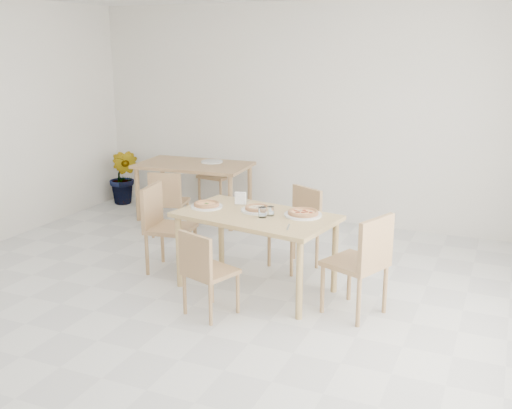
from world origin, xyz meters
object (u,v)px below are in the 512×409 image
at_px(chair_north, 299,222).
at_px(chair_back_s, 168,199).
at_px(pizza_pepperoni, 303,212).
at_px(chair_west, 163,222).
at_px(chair_back_n, 221,170).
at_px(plate_margherita, 207,206).
at_px(plate_empty, 212,162).
at_px(tumbler_b, 271,211).
at_px(main_table, 256,223).
at_px(pizza_margherita, 207,204).
at_px(plate_pepperoni, 303,215).
at_px(pizza_mushroom, 257,208).
at_px(tumbler_a, 262,212).
at_px(second_table, 194,170).
at_px(chair_south, 204,268).
at_px(chair_east, 363,258).
at_px(plate_mushroom, 257,210).
at_px(napkin_holder, 240,199).
at_px(potted_plant, 124,177).

height_order(chair_north, chair_back_s, chair_north).
bearing_deg(pizza_pepperoni, chair_back_s, 155.20).
height_order(chair_west, chair_back_n, chair_west).
height_order(chair_back_s, chair_back_n, chair_back_n).
bearing_deg(chair_west, plate_margherita, -104.95).
bearing_deg(plate_empty, chair_north, -37.39).
xyz_separation_m(tumbler_b, chair_back_n, (-1.85, 2.64, -0.28)).
xyz_separation_m(main_table, pizza_margherita, (-0.54, 0.03, 0.12)).
xyz_separation_m(chair_west, pizza_pepperoni, (1.51, 0.03, 0.26)).
relative_size(plate_pepperoni, pizza_margherita, 1.38).
xyz_separation_m(chair_back_s, chair_back_n, (-0.08, 1.58, 0.04)).
xyz_separation_m(plate_margherita, chair_back_s, (-1.09, 1.04, -0.29)).
height_order(pizza_mushroom, chair_back_s, chair_back_s).
distance_m(plate_margherita, tumbler_a, 0.64).
xyz_separation_m(chair_west, pizza_margherita, (0.55, -0.07, 0.26)).
bearing_deg(main_table, plate_margherita, -173.77).
xyz_separation_m(chair_north, second_table, (-1.88, 1.12, 0.18)).
height_order(plate_pepperoni, chair_back_s, chair_back_s).
bearing_deg(chair_west, chair_south, -139.60).
distance_m(chair_west, chair_east, 2.17).
distance_m(pizza_pepperoni, plate_empty, 2.74).
bearing_deg(plate_pepperoni, plate_empty, 135.40).
relative_size(plate_margherita, chair_back_n, 0.35).
xyz_separation_m(plate_mushroom, napkin_holder, (-0.24, 0.13, 0.05)).
relative_size(plate_margherita, tumbler_a, 3.23).
bearing_deg(napkin_holder, plate_empty, 111.67).
relative_size(main_table, pizza_pepperoni, 4.48).
distance_m(pizza_pepperoni, napkin_holder, 0.70).
bearing_deg(plate_pepperoni, tumbler_a, -149.00).
bearing_deg(plate_pepperoni, main_table, -163.44).
bearing_deg(pizza_pepperoni, tumbler_b, -158.07).
xyz_separation_m(napkin_holder, potted_plant, (-2.75, 1.89, -0.41)).
distance_m(pizza_margherita, tumbler_b, 0.68).
bearing_deg(tumbler_b, tumbler_a, -119.59).
xyz_separation_m(chair_west, chair_back_s, (-0.54, 0.98, -0.05)).
xyz_separation_m(napkin_holder, second_table, (-1.44, 1.64, -0.15)).
relative_size(chair_east, plate_pepperoni, 2.61).
bearing_deg(chair_back_n, tumbler_a, -48.26).
xyz_separation_m(main_table, plate_margherita, (-0.54, 0.03, 0.09)).
bearing_deg(chair_back_n, chair_north, -37.15).
relative_size(chair_back_s, chair_back_n, 0.92).
height_order(plate_pepperoni, pizza_pepperoni, pizza_pepperoni).
distance_m(plate_mushroom, plate_empty, 2.46).
distance_m(main_table, plate_margherita, 0.55).
bearing_deg(plate_pepperoni, chair_back_n, 130.16).
bearing_deg(chair_back_n, chair_east, -37.23).
xyz_separation_m(tumbler_b, potted_plant, (-3.16, 2.11, -0.39)).
relative_size(main_table, tumbler_b, 18.39).
relative_size(plate_mushroom, pizza_margherita, 1.22).
xyz_separation_m(chair_west, plate_margherita, (0.55, -0.07, 0.24)).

